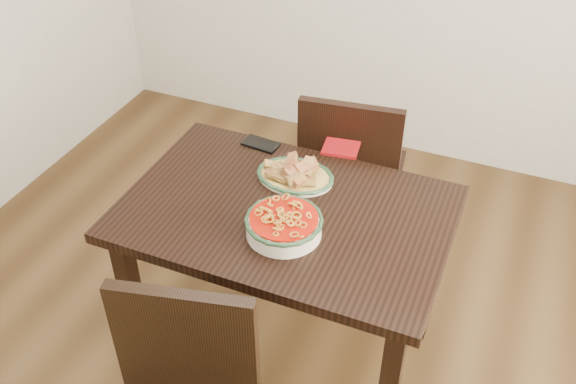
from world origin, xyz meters
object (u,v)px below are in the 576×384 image
at_px(dining_table, 286,233).
at_px(noodle_bowl, 284,223).
at_px(fish_plate, 295,169).
at_px(smartphone, 261,144).
at_px(chair_far, 351,171).

relative_size(dining_table, noodle_bowl, 4.33).
height_order(fish_plate, smartphone, fish_plate).
relative_size(chair_far, fish_plate, 3.20).
bearing_deg(fish_plate, smartphone, 143.78).
xyz_separation_m(noodle_bowl, smartphone, (-0.28, 0.44, -0.04)).
relative_size(dining_table, smartphone, 7.92).
height_order(chair_far, smartphone, chair_far).
bearing_deg(noodle_bowl, fish_plate, 105.18).
relative_size(fish_plate, noodle_bowl, 1.08).
relative_size(fish_plate, smartphone, 1.98).
xyz_separation_m(dining_table, noodle_bowl, (0.04, -0.11, 0.15)).
relative_size(noodle_bowl, smartphone, 1.83).
height_order(chair_far, noodle_bowl, chair_far).
distance_m(chair_far, fish_plate, 0.55).
distance_m(dining_table, noodle_bowl, 0.20).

